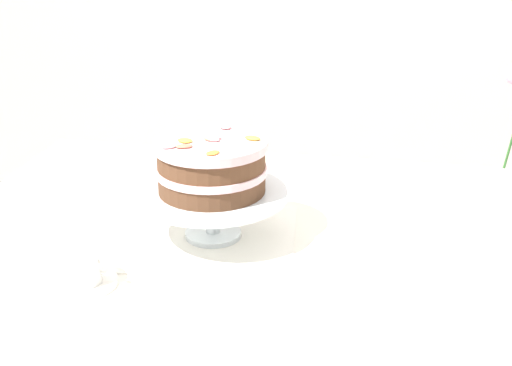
# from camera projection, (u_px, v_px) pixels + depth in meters

# --- Properties ---
(dining_table) EXTENTS (1.40, 1.00, 0.74)m
(dining_table) POSITION_uv_depth(u_px,v_px,m) (282.00, 287.00, 1.42)
(dining_table) COLOR white
(dining_table) RESTS_ON ground
(linen_napkin) EXTENTS (0.35, 0.35, 0.00)m
(linen_napkin) POSITION_uv_depth(u_px,v_px,m) (213.00, 237.00, 1.42)
(linen_napkin) COLOR white
(linen_napkin) RESTS_ON dining_table
(cake_stand) EXTENTS (0.29, 0.29, 0.10)m
(cake_stand) POSITION_uv_depth(u_px,v_px,m) (212.00, 199.00, 1.39)
(cake_stand) COLOR silver
(cake_stand) RESTS_ON linen_napkin
(layer_cake) EXTENTS (0.21, 0.21, 0.11)m
(layer_cake) POSITION_uv_depth(u_px,v_px,m) (211.00, 165.00, 1.36)
(layer_cake) COLOR brown
(layer_cake) RESTS_ON cake_stand
(teacup) EXTENTS (0.13, 0.13, 0.06)m
(teacup) POSITION_uv_depth(u_px,v_px,m) (80.00, 271.00, 1.24)
(teacup) COLOR white
(teacup) RESTS_ON dining_table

